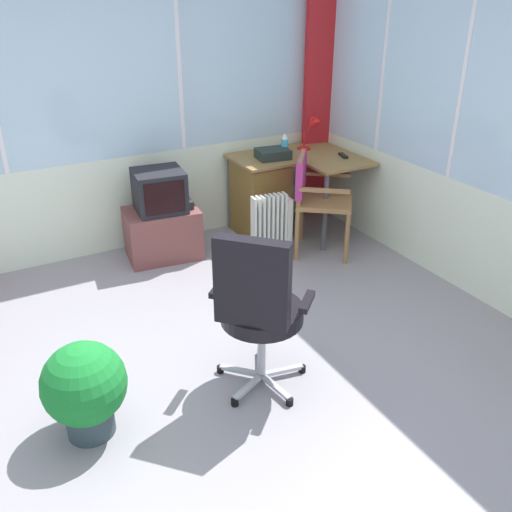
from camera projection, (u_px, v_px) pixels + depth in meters
The scene contains 14 objects.
ground at pixel (212, 389), 3.54m from camera, with size 5.62×5.44×0.06m, color gray.
north_window_panel at pixel (94, 107), 4.70m from camera, with size 4.62×0.07×2.66m.
east_window_panel at pixel (508, 132), 3.93m from camera, with size 0.07×4.44×2.66m.
curtain_corner at pixel (320, 91), 5.56m from camera, with size 0.35×0.07×2.56m, color red.
desk at pixel (264, 194), 5.44m from camera, with size 1.13×0.96×0.77m.
desk_lamp at pixel (314, 128), 5.45m from camera, with size 0.23×0.20×0.34m.
tv_remote at pixel (343, 156), 5.32m from camera, with size 0.04×0.15×0.02m, color black.
spray_bottle at pixel (285, 145), 5.31m from camera, with size 0.06×0.06×0.22m.
paper_tray at pixel (273, 154), 5.25m from camera, with size 0.30×0.23×0.09m, color #202C27.
wooden_armchair at pixel (312, 190), 5.00m from camera, with size 0.67×0.67×0.91m.
office_chair at pixel (258, 304), 3.22m from camera, with size 0.61×0.60×1.07m.
tv_on_stand at pixel (162, 220), 4.99m from camera, with size 0.69×0.51×0.82m.
space_heater at pixel (272, 227), 4.97m from camera, with size 0.40×0.21×0.61m.
potted_plant at pixel (85, 387), 3.03m from camera, with size 0.46×0.46×0.57m.
Camera 1 is at (-1.09, -2.58, 2.31)m, focal length 39.31 mm.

